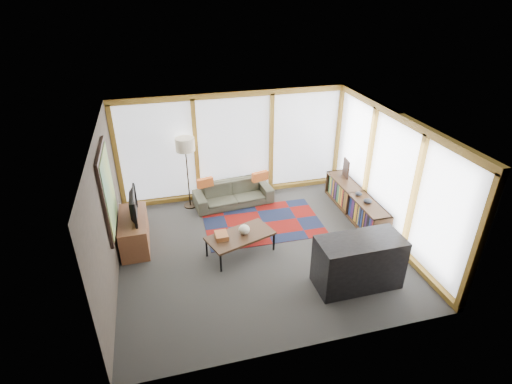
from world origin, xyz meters
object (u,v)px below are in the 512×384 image
object	(u,v)px
sofa	(233,194)
bar_counter	(358,262)
floor_lamp	(188,173)
coffee_table	(240,244)
tv_console	(134,231)
bookshelf	(355,203)
television	(130,206)

from	to	relation	value
sofa	bar_counter	size ratio (longest dim) A/B	1.25
floor_lamp	coffee_table	distance (m)	2.34
sofa	coffee_table	size ratio (longest dim) A/B	1.44
tv_console	bookshelf	bearing A→B (deg)	-0.62
coffee_table	television	world-z (taller)	television
floor_lamp	bar_counter	size ratio (longest dim) A/B	1.16
tv_console	television	distance (m)	0.59
coffee_table	television	size ratio (longest dim) A/B	1.39
floor_lamp	television	size ratio (longest dim) A/B	1.87
floor_lamp	tv_console	world-z (taller)	floor_lamp
sofa	television	bearing A→B (deg)	-159.35
tv_console	sofa	bearing A→B (deg)	26.84
coffee_table	bookshelf	size ratio (longest dim) A/B	0.54
tv_console	television	size ratio (longest dim) A/B	1.39
bookshelf	television	size ratio (longest dim) A/B	2.56
floor_lamp	coffee_table	xyz separation A→B (m)	(0.76, -2.12, -0.65)
floor_lamp	bookshelf	world-z (taller)	floor_lamp
coffee_table	tv_console	size ratio (longest dim) A/B	1.01
coffee_table	bar_counter	size ratio (longest dim) A/B	0.87
bar_counter	floor_lamp	bearing A→B (deg)	125.38
bookshelf	tv_console	distance (m)	4.86
television	bookshelf	bearing A→B (deg)	-91.20
sofa	coffee_table	xyz separation A→B (m)	(-0.27, -1.97, -0.06)
television	coffee_table	bearing A→B (deg)	-113.12
tv_console	television	xyz separation A→B (m)	(0.00, 0.03, 0.59)
bookshelf	television	world-z (taller)	television
coffee_table	bar_counter	distance (m)	2.28
coffee_table	bar_counter	world-z (taller)	bar_counter
bookshelf	sofa	bearing A→B (deg)	155.09
television	bar_counter	xyz separation A→B (m)	(3.80, -2.24, -0.43)
coffee_table	bookshelf	distance (m)	2.96
bar_counter	bookshelf	bearing A→B (deg)	63.19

